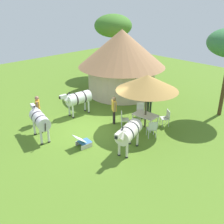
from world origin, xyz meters
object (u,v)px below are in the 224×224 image
at_px(thatched_hut, 122,59).
at_px(acacia_tree_behind_hut, 113,26).
at_px(guest_beside_umbrella, 150,98).
at_px(patio_chair_near_hut, 123,118).
at_px(patio_chair_east_end, 166,117).
at_px(patio_chair_near_lawn, 141,110).
at_px(zebra_nearest_camera, 78,99).
at_px(zebra_by_umbrella, 128,132).
at_px(standing_watcher, 38,107).
at_px(zebra_toward_hut, 39,120).
at_px(guest_behind_table, 114,108).
at_px(patio_chair_west_end, 152,128).
at_px(patio_dining_table, 145,116).
at_px(striped_lounge_chair, 83,142).
at_px(shade_umbrella, 147,83).

bearing_deg(thatched_hut, acacia_tree_behind_hut, 142.51).
bearing_deg(guest_beside_umbrella, patio_chair_near_hut, 68.90).
height_order(patio_chair_east_end, patio_chair_near_lawn, same).
bearing_deg(zebra_nearest_camera, zebra_by_umbrella, 174.10).
height_order(zebra_by_umbrella, acacia_tree_behind_hut, acacia_tree_behind_hut).
distance_m(patio_chair_east_end, standing_watcher, 7.03).
bearing_deg(thatched_hut, zebra_by_umbrella, -43.87).
bearing_deg(zebra_toward_hut, guest_behind_table, -7.29).
xyz_separation_m(patio_chair_west_end, patio_chair_near_lawn, (-1.90, 1.39, 0.00)).
relative_size(patio_chair_east_end, zebra_nearest_camera, 0.42).
distance_m(zebra_toward_hut, acacia_tree_behind_hut, 12.49).
bearing_deg(patio_dining_table, acacia_tree_behind_hut, 145.09).
xyz_separation_m(thatched_hut, patio_chair_near_lawn, (3.73, -2.26, -2.01)).
relative_size(patio_chair_near_hut, patio_chair_east_end, 1.00).
distance_m(striped_lounge_chair, zebra_nearest_camera, 3.85).
bearing_deg(patio_chair_west_end, zebra_toward_hut, 170.46).
bearing_deg(standing_watcher, patio_chair_west_end, 64.83).
distance_m(patio_dining_table, standing_watcher, 5.87).
relative_size(patio_dining_table, guest_beside_umbrella, 0.81).
distance_m(patio_chair_west_end, guest_beside_umbrella, 2.93).
bearing_deg(patio_chair_east_end, shade_umbrella, 90.00).
height_order(thatched_hut, patio_chair_near_hut, thatched_hut).
distance_m(guest_behind_table, zebra_by_umbrella, 2.93).
distance_m(patio_dining_table, zebra_by_umbrella, 2.68).
bearing_deg(patio_dining_table, shade_umbrella, 45.00).
distance_m(patio_chair_east_end, guest_behind_table, 2.89).
xyz_separation_m(standing_watcher, zebra_toward_hut, (1.48, -0.76, 0.03)).
bearing_deg(zebra_toward_hut, patio_chair_east_end, -19.19).
bearing_deg(zebra_toward_hut, striped_lounge_chair, -52.38).
height_order(patio_chair_near_hut, zebra_by_umbrella, zebra_by_umbrella).
bearing_deg(standing_watcher, guest_beside_umbrella, 91.18).
relative_size(patio_chair_near_hut, zebra_nearest_camera, 0.42).
relative_size(patio_chair_near_lawn, zebra_by_umbrella, 0.42).
xyz_separation_m(guest_beside_umbrella, striped_lounge_chair, (0.16, -5.23, -0.75)).
relative_size(patio_chair_west_end, acacia_tree_behind_hut, 0.17).
relative_size(thatched_hut, patio_chair_near_hut, 6.77).
relative_size(guest_behind_table, striped_lounge_chair, 1.87).
bearing_deg(patio_chair_west_end, acacia_tree_behind_hut, 89.50).
bearing_deg(standing_watcher, striped_lounge_chair, 36.79).
bearing_deg(zebra_by_umbrella, thatched_hut, -61.26).
distance_m(patio_chair_near_lawn, standing_watcher, 5.79).
bearing_deg(guest_beside_umbrella, standing_watcher, 33.82).
bearing_deg(striped_lounge_chair, patio_dining_table, 85.73).
bearing_deg(zebra_toward_hut, patio_chair_near_hut, -15.40).
xyz_separation_m(patio_chair_near_hut, patio_chair_east_end, (1.49, 1.82, 0.00)).
relative_size(standing_watcher, zebra_nearest_camera, 0.76).
bearing_deg(guest_beside_umbrella, zebra_by_umbrella, 91.95).
xyz_separation_m(patio_chair_east_end, guest_behind_table, (-2.16, -1.87, 0.44)).
bearing_deg(acacia_tree_behind_hut, patio_chair_west_end, -34.86).
bearing_deg(zebra_nearest_camera, patio_chair_west_end, -164.90).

